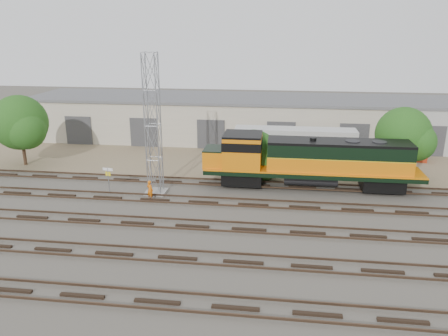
# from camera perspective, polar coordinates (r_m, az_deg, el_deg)

# --- Properties ---
(ground) EXTENTS (140.00, 140.00, 0.00)m
(ground) POSITION_cam_1_polar(r_m,az_deg,el_deg) (33.26, 3.67, -5.88)
(ground) COLOR #47423A
(ground) RESTS_ON ground
(dirt_strip) EXTENTS (80.00, 16.00, 0.02)m
(dirt_strip) POSITION_cam_1_polar(r_m,az_deg,el_deg) (47.37, 4.91, 1.36)
(dirt_strip) COLOR #726047
(dirt_strip) RESTS_ON ground
(tracks) EXTENTS (80.00, 20.40, 0.28)m
(tracks) POSITION_cam_1_polar(r_m,az_deg,el_deg) (30.51, 3.28, -7.98)
(tracks) COLOR black
(tracks) RESTS_ON ground
(warehouse) EXTENTS (58.40, 10.40, 5.30)m
(warehouse) POSITION_cam_1_polar(r_m,az_deg,el_deg) (54.49, 5.44, 6.37)
(warehouse) COLOR beige
(warehouse) RESTS_ON ground
(locomotive) EXTENTS (18.51, 3.25, 4.45)m
(locomotive) POSITION_cam_1_polar(r_m,az_deg,el_deg) (38.07, 10.91, 0.97)
(locomotive) COLOR black
(locomotive) RESTS_ON tracks
(signal_tower) EXTENTS (1.71, 1.71, 11.59)m
(signal_tower) POSITION_cam_1_polar(r_m,az_deg,el_deg) (35.94, -9.26, 5.19)
(signal_tower) COLOR gray
(signal_tower) RESTS_ON ground
(sign_post) EXTENTS (0.91, 0.18, 2.25)m
(sign_post) POSITION_cam_1_polar(r_m,az_deg,el_deg) (37.91, -14.89, -0.91)
(sign_post) COLOR gray
(sign_post) RESTS_ON ground
(worker) EXTENTS (0.70, 0.61, 1.62)m
(worker) POSITION_cam_1_polar(r_m,az_deg,el_deg) (35.97, -9.65, -2.85)
(worker) COLOR orange
(worker) RESTS_ON ground
(semi_trailer) EXTENTS (12.15, 2.45, 3.74)m
(semi_trailer) POSITION_cam_1_polar(r_m,az_deg,el_deg) (44.91, 9.58, 3.36)
(semi_trailer) COLOR silver
(semi_trailer) RESTS_ON ground
(dumpster_red) EXTENTS (1.85, 1.78, 1.40)m
(dumpster_red) POSITION_cam_1_polar(r_m,az_deg,el_deg) (50.23, 24.23, 1.60)
(dumpster_red) COLOR #9A2A10
(dumpster_red) RESTS_ON ground
(tree_west) EXTENTS (5.73, 5.46, 7.14)m
(tree_west) POSITION_cam_1_polar(r_m,az_deg,el_deg) (47.84, -24.95, 5.18)
(tree_west) COLOR #382619
(tree_west) RESTS_ON ground
(tree_mid) EXTENTS (5.00, 4.76, 4.76)m
(tree_mid) POSITION_cam_1_polar(r_m,az_deg,el_deg) (40.50, 4.15, 1.45)
(tree_mid) COLOR #382619
(tree_mid) RESTS_ON ground
(tree_east) EXTENTS (5.19, 4.94, 6.67)m
(tree_east) POSITION_cam_1_polar(r_m,az_deg,el_deg) (42.70, 22.73, 3.85)
(tree_east) COLOR #382619
(tree_east) RESTS_ON ground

